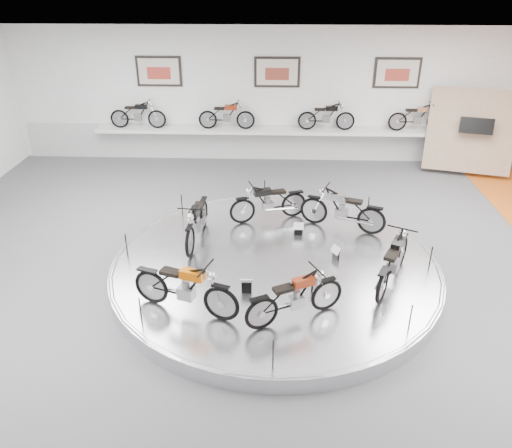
{
  "coord_description": "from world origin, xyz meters",
  "views": [
    {
      "loc": [
        -0.06,
        -8.1,
        5.46
      ],
      "look_at": [
        -0.38,
        0.6,
        0.96
      ],
      "focal_mm": 35.0,
      "sensor_mm": 36.0,
      "label": 1
    }
  ],
  "objects_px": {
    "bike_f": "(394,261)",
    "bike_b": "(268,202)",
    "bike_c": "(197,221)",
    "bike_d": "(185,287)",
    "display_platform": "(275,267)",
    "bike_a": "(343,209)",
    "bike_e": "(295,297)",
    "shelf": "(276,131)"
  },
  "relations": [
    {
      "from": "bike_a",
      "to": "bike_f",
      "type": "xyz_separation_m",
      "value": [
        0.66,
        -2.11,
        0.0
      ]
    },
    {
      "from": "bike_d",
      "to": "bike_f",
      "type": "xyz_separation_m",
      "value": [
        3.6,
        0.97,
        -0.0
      ]
    },
    {
      "from": "bike_d",
      "to": "bike_f",
      "type": "relative_size",
      "value": 1.01
    },
    {
      "from": "bike_c",
      "to": "bike_b",
      "type": "bearing_deg",
      "value": 129.4
    },
    {
      "from": "shelf",
      "to": "bike_c",
      "type": "distance_m",
      "value": 5.87
    },
    {
      "from": "bike_a",
      "to": "bike_b",
      "type": "bearing_deg",
      "value": 8.25
    },
    {
      "from": "bike_c",
      "to": "bike_d",
      "type": "bearing_deg",
      "value": 8.21
    },
    {
      "from": "bike_a",
      "to": "bike_e",
      "type": "relative_size",
      "value": 1.07
    },
    {
      "from": "bike_c",
      "to": "bike_d",
      "type": "distance_m",
      "value": 2.43
    },
    {
      "from": "shelf",
      "to": "bike_e",
      "type": "height_order",
      "value": "bike_e"
    },
    {
      "from": "display_platform",
      "to": "bike_a",
      "type": "xyz_separation_m",
      "value": [
        1.46,
        1.43,
        0.63
      ]
    },
    {
      "from": "bike_a",
      "to": "bike_d",
      "type": "height_order",
      "value": "bike_d"
    },
    {
      "from": "bike_d",
      "to": "bike_b",
      "type": "bearing_deg",
      "value": 88.21
    },
    {
      "from": "bike_d",
      "to": "bike_e",
      "type": "relative_size",
      "value": 1.09
    },
    {
      "from": "display_platform",
      "to": "bike_b",
      "type": "xyz_separation_m",
      "value": [
        -0.16,
        1.8,
        0.6
      ]
    },
    {
      "from": "bike_b",
      "to": "bike_c",
      "type": "relative_size",
      "value": 0.96
    },
    {
      "from": "bike_b",
      "to": "shelf",
      "type": "bearing_deg",
      "value": -110.71
    },
    {
      "from": "bike_d",
      "to": "bike_e",
      "type": "distance_m",
      "value": 1.81
    },
    {
      "from": "bike_c",
      "to": "shelf",
      "type": "bearing_deg",
      "value": 168.39
    },
    {
      "from": "bike_d",
      "to": "bike_e",
      "type": "xyz_separation_m",
      "value": [
        1.81,
        -0.15,
        -0.04
      ]
    },
    {
      "from": "bike_b",
      "to": "bike_d",
      "type": "relative_size",
      "value": 0.93
    },
    {
      "from": "bike_e",
      "to": "shelf",
      "type": "bearing_deg",
      "value": 65.51
    },
    {
      "from": "shelf",
      "to": "bike_d",
      "type": "xyz_separation_m",
      "value": [
        -1.48,
        -8.06,
        -0.22
      ]
    },
    {
      "from": "display_platform",
      "to": "bike_b",
      "type": "height_order",
      "value": "bike_b"
    },
    {
      "from": "bike_a",
      "to": "bike_e",
      "type": "xyz_separation_m",
      "value": [
        -1.13,
        -3.23,
        -0.03
      ]
    },
    {
      "from": "shelf",
      "to": "bike_a",
      "type": "xyz_separation_m",
      "value": [
        1.46,
        -4.97,
        -0.22
      ]
    },
    {
      "from": "bike_b",
      "to": "bike_c",
      "type": "height_order",
      "value": "bike_c"
    },
    {
      "from": "shelf",
      "to": "bike_e",
      "type": "xyz_separation_m",
      "value": [
        0.32,
        -8.2,
        -0.26
      ]
    },
    {
      "from": "bike_e",
      "to": "bike_f",
      "type": "height_order",
      "value": "bike_f"
    },
    {
      "from": "display_platform",
      "to": "bike_d",
      "type": "height_order",
      "value": "bike_d"
    },
    {
      "from": "bike_b",
      "to": "bike_f",
      "type": "distance_m",
      "value": 3.37
    },
    {
      "from": "display_platform",
      "to": "bike_b",
      "type": "relative_size",
      "value": 4.17
    },
    {
      "from": "display_platform",
      "to": "bike_a",
      "type": "relative_size",
      "value": 3.96
    },
    {
      "from": "bike_f",
      "to": "bike_b",
      "type": "bearing_deg",
      "value": 69.33
    },
    {
      "from": "bike_a",
      "to": "display_platform",
      "type": "bearing_deg",
      "value": 65.58
    },
    {
      "from": "bike_a",
      "to": "shelf",
      "type": "bearing_deg",
      "value": -52.49
    },
    {
      "from": "bike_f",
      "to": "shelf",
      "type": "bearing_deg",
      "value": 43.44
    },
    {
      "from": "bike_f",
      "to": "display_platform",
      "type": "bearing_deg",
      "value": 98.81
    },
    {
      "from": "display_platform",
      "to": "bike_c",
      "type": "relative_size",
      "value": 4.0
    },
    {
      "from": "shelf",
      "to": "bike_d",
      "type": "bearing_deg",
      "value": -100.42
    },
    {
      "from": "bike_a",
      "to": "bike_c",
      "type": "bearing_deg",
      "value": 33.15
    },
    {
      "from": "display_platform",
      "to": "bike_f",
      "type": "relative_size",
      "value": 3.93
    }
  ]
}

